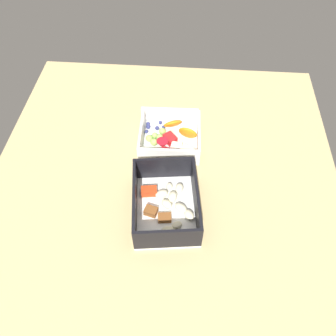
% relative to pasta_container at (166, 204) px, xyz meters
% --- Properties ---
extents(table_surface, '(0.80, 0.80, 0.02)m').
position_rel_pasta_container_xyz_m(table_surface, '(0.11, 0.01, -0.03)').
color(table_surface, tan).
rests_on(table_surface, ground).
extents(pasta_container, '(0.20, 0.15, 0.07)m').
position_rel_pasta_container_xyz_m(pasta_container, '(0.00, 0.00, 0.00)').
color(pasta_container, white).
rests_on(pasta_container, table_surface).
extents(fruit_bowl, '(0.15, 0.15, 0.06)m').
position_rel_pasta_container_xyz_m(fruit_bowl, '(0.20, 0.00, -0.00)').
color(fruit_bowl, white).
rests_on(fruit_bowl, table_surface).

